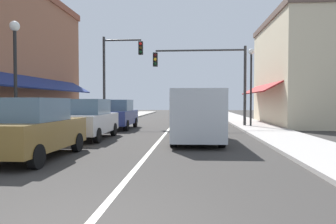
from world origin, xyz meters
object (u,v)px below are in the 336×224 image
object	(u,v)px
parked_car_nearest_left	(33,129)
street_lamp_left_near	(15,62)
van_in_lane	(196,114)
traffic_signal_left_corner	(116,68)
parked_car_second_left	(88,119)
street_lamp_right_mid	(251,75)
traffic_signal_mast_arm	(211,71)
parked_car_third_left	(118,114)

from	to	relation	value
parked_car_nearest_left	street_lamp_left_near	size ratio (longest dim) A/B	0.90
van_in_lane	traffic_signal_left_corner	world-z (taller)	traffic_signal_left_corner
parked_car_nearest_left	parked_car_second_left	size ratio (longest dim) A/B	1.00
parked_car_nearest_left	street_lamp_right_mid	bearing A→B (deg)	55.24
traffic_signal_mast_arm	traffic_signal_left_corner	bearing A→B (deg)	171.05
street_lamp_left_near	traffic_signal_mast_arm	bearing A→B (deg)	52.72
traffic_signal_left_corner	street_lamp_right_mid	world-z (taller)	traffic_signal_left_corner
parked_car_second_left	street_lamp_right_mid	size ratio (longest dim) A/B	0.82
parked_car_third_left	traffic_signal_mast_arm	distance (m)	6.63
street_lamp_right_mid	traffic_signal_mast_arm	bearing A→B (deg)	169.95
parked_car_third_left	van_in_lane	xyz separation A→B (m)	(4.63, -5.74, 0.27)
traffic_signal_mast_arm	street_lamp_right_mid	world-z (taller)	traffic_signal_mast_arm
parked_car_second_left	traffic_signal_left_corner	size ratio (longest dim) A/B	0.66
street_lamp_right_mid	street_lamp_left_near	bearing A→B (deg)	-136.74
parked_car_second_left	traffic_signal_mast_arm	world-z (taller)	traffic_signal_mast_arm
street_lamp_left_near	parked_car_second_left	bearing A→B (deg)	56.17
parked_car_second_left	traffic_signal_mast_arm	xyz separation A→B (m)	(5.76, 7.25, 2.79)
parked_car_second_left	van_in_lane	bearing A→B (deg)	-6.51
parked_car_nearest_left	street_lamp_right_mid	xyz separation A→B (m)	(8.31, 11.68, 2.47)
parked_car_second_left	parked_car_third_left	size ratio (longest dim) A/B	1.00
parked_car_third_left	parked_car_nearest_left	bearing A→B (deg)	-90.56
van_in_lane	traffic_signal_left_corner	xyz separation A→B (m)	(-5.48, 8.81, 2.89)
parked_car_nearest_left	parked_car_second_left	xyz separation A→B (m)	(0.03, 4.87, 0.00)
parked_car_second_left	street_lamp_left_near	world-z (taller)	street_lamp_left_near
parked_car_second_left	van_in_lane	world-z (taller)	van_in_lane
traffic_signal_mast_arm	street_lamp_right_mid	size ratio (longest dim) A/B	1.22
traffic_signal_left_corner	van_in_lane	bearing A→B (deg)	-58.09
parked_car_nearest_left	traffic_signal_left_corner	xyz separation A→B (m)	(-0.72, 13.15, 3.16)
street_lamp_left_near	street_lamp_right_mid	xyz separation A→B (m)	(10.07, 9.48, 0.25)
parked_car_second_left	street_lamp_right_mid	xyz separation A→B (m)	(8.28, 6.80, 2.47)
parked_car_nearest_left	street_lamp_left_near	distance (m)	3.58
street_lamp_right_mid	parked_car_nearest_left	bearing A→B (deg)	-125.44
traffic_signal_mast_arm	parked_car_third_left	bearing A→B (deg)	-160.16
parked_car_second_left	parked_car_nearest_left	bearing A→B (deg)	-90.48
parked_car_third_left	traffic_signal_mast_arm	xyz separation A→B (m)	(5.66, 2.04, 2.79)
traffic_signal_mast_arm	street_lamp_left_near	world-z (taller)	traffic_signal_mast_arm
van_in_lane	street_lamp_right_mid	bearing A→B (deg)	62.88
van_in_lane	traffic_signal_mast_arm	distance (m)	8.24
parked_car_nearest_left	parked_car_third_left	xyz separation A→B (m)	(0.13, 10.08, 0.00)
parked_car_nearest_left	van_in_lane	distance (m)	6.45
parked_car_third_left	van_in_lane	world-z (taller)	van_in_lane
van_in_lane	traffic_signal_mast_arm	xyz separation A→B (m)	(1.03, 7.78, 2.52)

